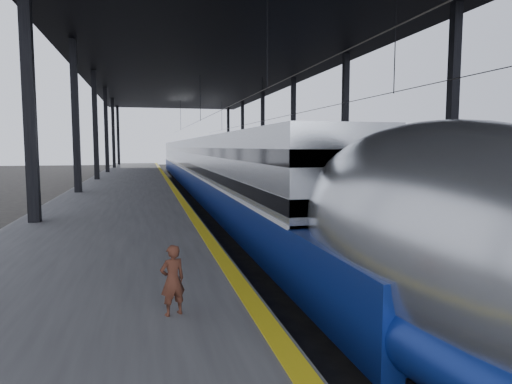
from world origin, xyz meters
name	(u,v)px	position (x,y,z in m)	size (l,w,h in m)	color
ground	(241,284)	(0.00, 0.00, 0.00)	(160.00, 160.00, 0.00)	black
platform	(127,192)	(-3.50, 20.00, 0.50)	(6.00, 80.00, 1.00)	#4C4C4F
yellow_strip	(170,183)	(-0.70, 20.00, 1.00)	(0.30, 80.00, 0.01)	yellow
rails	(246,195)	(4.50, 20.00, 0.08)	(6.52, 80.00, 0.16)	slate
canopy	(207,61)	(1.90, 20.00, 9.12)	(18.00, 75.00, 9.47)	black
tgv_train	(205,168)	(2.00, 22.66, 1.85)	(2.77, 65.20, 3.96)	#ABADB2
second_train	(243,162)	(7.00, 32.69, 1.99)	(2.85, 56.05, 3.92)	navy
child	(173,280)	(-1.93, -4.41, 1.52)	(0.38, 0.25, 1.03)	#4A2518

